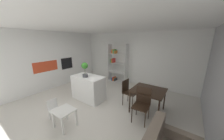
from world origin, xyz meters
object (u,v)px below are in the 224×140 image
(potted_plant_on_island, at_px, (85,68))
(child_chair_left, at_px, (54,109))
(child_table, at_px, (64,113))
(dining_chair_near, at_px, (142,101))
(built_in_oven, at_px, (67,63))
(dining_chair_island_side, at_px, (128,90))
(kitchen_island, at_px, (88,88))
(dining_table, at_px, (148,92))
(open_bookshelf, at_px, (117,63))

(potted_plant_on_island, relative_size, child_chair_left, 0.92)
(potted_plant_on_island, xyz_separation_m, child_table, (0.63, -1.34, -0.87))
(dining_chair_near, bearing_deg, built_in_oven, 168.62)
(child_table, xyz_separation_m, dining_chair_island_side, (0.86, 1.97, 0.14))
(kitchen_island, bearing_deg, dining_table, 13.58)
(child_chair_left, bearing_deg, dining_table, -42.04)
(built_in_oven, bearing_deg, child_table, -35.81)
(kitchen_island, xyz_separation_m, dining_chair_near, (2.17, 0.05, 0.10))
(open_bookshelf, bearing_deg, child_table, -78.10)
(built_in_oven, bearing_deg, child_chair_left, -41.81)
(child_table, bearing_deg, potted_plant_on_island, 115.12)
(dining_chair_near, bearing_deg, child_chair_left, -149.30)
(open_bookshelf, height_order, dining_chair_near, open_bookshelf)
(built_in_oven, relative_size, kitchen_island, 0.48)
(kitchen_island, xyz_separation_m, child_table, (0.61, -1.44, -0.06))
(built_in_oven, distance_m, dining_table, 4.41)
(potted_plant_on_island, xyz_separation_m, dining_table, (2.20, 0.63, -0.60))
(built_in_oven, xyz_separation_m, kitchen_island, (2.21, -0.60, -0.64))
(dining_chair_island_side, bearing_deg, dining_table, -86.55)
(dining_table, bearing_deg, child_table, -128.74)
(potted_plant_on_island, distance_m, child_chair_left, 1.64)
(built_in_oven, distance_m, kitchen_island, 2.38)
(built_in_oven, distance_m, dining_chair_island_side, 3.72)
(dining_chair_island_side, relative_size, dining_chair_near, 0.93)
(child_table, relative_size, dining_chair_near, 0.52)
(kitchen_island, bearing_deg, potted_plant_on_island, -101.72)
(potted_plant_on_island, bearing_deg, built_in_oven, 162.36)
(built_in_oven, xyz_separation_m, child_table, (2.82, -2.03, -0.70))
(built_in_oven, xyz_separation_m, dining_chair_island_side, (3.68, -0.06, -0.56))
(child_chair_left, bearing_deg, child_table, -85.22)
(dining_table, xyz_separation_m, dining_chair_near, (-0.01, -0.48, -0.11))
(built_in_oven, height_order, dining_chair_near, built_in_oven)
(child_chair_left, relative_size, dining_table, 0.61)
(open_bookshelf, height_order, dining_table, open_bookshelf)
(open_bookshelf, height_order, child_table, open_bookshelf)
(built_in_oven, xyz_separation_m, open_bookshelf, (2.02, 1.75, -0.06))
(child_chair_left, bearing_deg, built_in_oven, 53.49)
(child_chair_left, relative_size, dining_chair_near, 0.62)
(kitchen_island, xyz_separation_m, open_bookshelf, (-0.19, 2.35, 0.57))
(potted_plant_on_island, xyz_separation_m, dining_chair_island_side, (1.49, 0.63, -0.73))
(kitchen_island, xyz_separation_m, potted_plant_on_island, (-0.02, -0.10, 0.81))
(open_bookshelf, bearing_deg, child_chair_left, -86.26)
(built_in_oven, relative_size, child_chair_left, 1.00)
(child_table, relative_size, dining_table, 0.51)
(built_in_oven, relative_size, dining_table, 0.60)
(potted_plant_on_island, relative_size, child_table, 1.09)
(dining_chair_near, bearing_deg, potted_plant_on_island, 179.64)
(built_in_oven, height_order, child_chair_left, built_in_oven)
(potted_plant_on_island, relative_size, dining_chair_near, 0.57)
(open_bookshelf, bearing_deg, dining_chair_near, -44.16)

